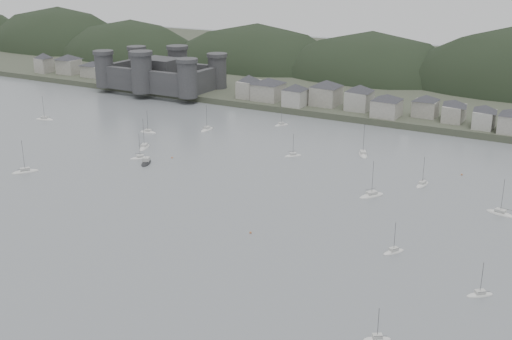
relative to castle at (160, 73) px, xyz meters
The scene contains 9 objects.
ground 216.45m from the castle, 56.28° to the right, with size 900.00×900.00×0.00m, color slate.
far_shore_land 166.61m from the castle, 43.83° to the left, with size 900.00×250.00×3.00m, color #383D2D.
forested_ridge 155.26m from the castle, 35.67° to the left, with size 851.55×103.94×102.57m.
castle is the anchor object (origin of this frame).
waterfront_town 170.64m from the castle, ahead, with size 451.48×28.46×12.92m.
sailboat_lead 148.75m from the castle, 21.23° to the right, with size 7.30×9.81×13.02m.
moored_fleet 151.28m from the castle, 54.52° to the right, with size 243.78×177.86×12.81m.
motor_launch_far 126.35m from the castle, 54.94° to the right, with size 6.44×9.08×4.04m.
mooring_buoys 167.34m from the castle, 43.97° to the right, with size 168.09×149.09×0.70m.
Camera 1 is at (98.12, -97.66, 73.87)m, focal length 44.80 mm.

